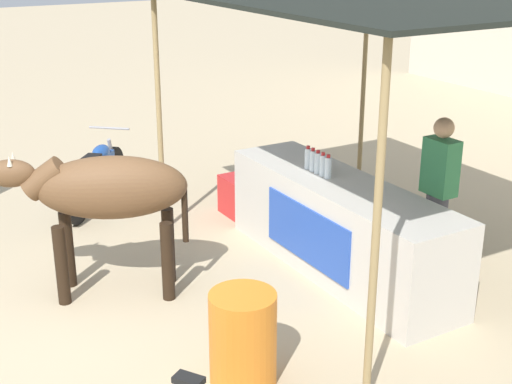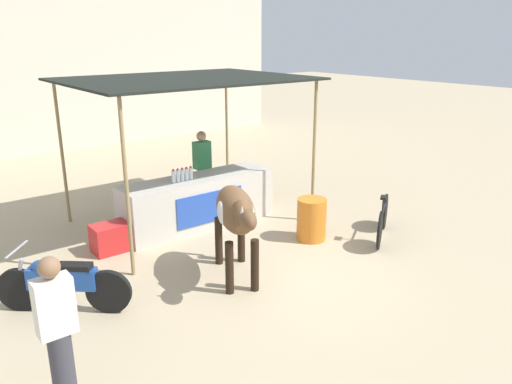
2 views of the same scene
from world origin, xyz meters
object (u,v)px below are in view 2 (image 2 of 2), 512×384
at_px(water_barrel, 311,219).
at_px(stall_counter, 199,202).
at_px(cooler_box, 111,238).
at_px(motorcycle_parked, 61,282).
at_px(bicycle_leaning, 383,219).
at_px(vendor_behind_counter, 202,170).
at_px(passerby_on_street, 58,336).
at_px(cow, 236,214).

bearing_deg(water_barrel, stall_counter, 123.80).
height_order(stall_counter, cooler_box, stall_counter).
xyz_separation_m(cooler_box, motorcycle_parked, (-1.26, -1.45, 0.19)).
distance_m(water_barrel, bicycle_leaning, 1.29).
distance_m(vendor_behind_counter, cooler_box, 2.60).
distance_m(vendor_behind_counter, passerby_on_street, 5.95).
relative_size(motorcycle_parked, passerby_on_street, 0.86).
bearing_deg(cooler_box, passerby_on_street, -118.80).
height_order(water_barrel, motorcycle_parked, motorcycle_parked).
relative_size(stall_counter, cooler_box, 5.00).
distance_m(cooler_box, passerby_on_street, 3.86).
distance_m(cow, motorcycle_parked, 2.51).
distance_m(cooler_box, motorcycle_parked, 1.93).
relative_size(vendor_behind_counter, cooler_box, 2.75).
xyz_separation_m(stall_counter, vendor_behind_counter, (0.58, 0.75, 0.37)).
bearing_deg(cooler_box, water_barrel, -29.61).
xyz_separation_m(stall_counter, passerby_on_street, (-3.64, -3.44, 0.37)).
height_order(vendor_behind_counter, passerby_on_street, same).
distance_m(water_barrel, motorcycle_parked, 4.29).
xyz_separation_m(stall_counter, motorcycle_parked, (-3.07, -1.55, -0.05)).
bearing_deg(cooler_box, vendor_behind_counter, 19.65).
height_order(cooler_box, cow, cow).
relative_size(vendor_behind_counter, passerby_on_street, 1.00).
xyz_separation_m(cooler_box, cow, (1.09, -2.10, 0.79)).
height_order(cooler_box, motorcycle_parked, motorcycle_parked).
height_order(vendor_behind_counter, cooler_box, vendor_behind_counter).
distance_m(cooler_box, water_barrel, 3.48).
height_order(cooler_box, water_barrel, water_barrel).
height_order(motorcycle_parked, bicycle_leaning, motorcycle_parked).
relative_size(cow, bicycle_leaning, 1.27).
bearing_deg(cooler_box, cow, -62.50).
xyz_separation_m(cow, motorcycle_parked, (-2.35, 0.65, -0.61)).
xyz_separation_m(vendor_behind_counter, bicycle_leaning, (1.69, -3.30, -0.50)).
relative_size(cooler_box, water_barrel, 0.79).
bearing_deg(vendor_behind_counter, motorcycle_parked, -147.73).
height_order(vendor_behind_counter, cow, vendor_behind_counter).
relative_size(motorcycle_parked, bicycle_leaning, 1.00).
distance_m(cow, passerby_on_street, 3.19).
distance_m(stall_counter, motorcycle_parked, 3.43).
bearing_deg(vendor_behind_counter, cooler_box, -160.35).
distance_m(cooler_box, bicycle_leaning, 4.75).
distance_m(cow, bicycle_leaning, 3.08).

